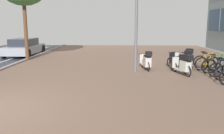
# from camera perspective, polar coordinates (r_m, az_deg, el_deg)

# --- Properties ---
(ground) EXTENTS (21.00, 40.00, 0.13)m
(ground) POSITION_cam_1_polar(r_m,az_deg,el_deg) (6.85, -17.91, -10.35)
(ground) COLOR #212730
(bicycle_rack_03) EXTENTS (1.27, 0.48, 0.94)m
(bicycle_rack_03) POSITION_cam_1_polar(r_m,az_deg,el_deg) (11.64, 24.81, -0.54)
(bicycle_rack_03) COLOR black
(bicycle_rack_03) RESTS_ON ground
(bicycle_rack_04) EXTENTS (1.41, 0.48, 1.01)m
(bicycle_rack_04) POSITION_cam_1_polar(r_m,az_deg,el_deg) (12.32, 23.63, 0.20)
(bicycle_rack_04) COLOR black
(bicycle_rack_04) RESTS_ON ground
(bicycle_rack_05) EXTENTS (1.38, 0.48, 0.99)m
(bicycle_rack_05) POSITION_cam_1_polar(r_m,az_deg,el_deg) (12.96, 21.89, 0.76)
(bicycle_rack_05) COLOR black
(bicycle_rack_05) RESTS_ON ground
(bicycle_rack_06) EXTENTS (1.31, 0.48, 0.96)m
(bicycle_rack_06) POSITION_cam_1_polar(r_m,az_deg,el_deg) (13.70, 21.47, 1.23)
(bicycle_rack_06) COLOR black
(bicycle_rack_06) RESTS_ON ground
(scooter_near) EXTENTS (0.59, 1.79, 1.02)m
(scooter_near) POSITION_cam_1_polar(r_m,az_deg,el_deg) (12.33, 8.20, 1.44)
(scooter_near) COLOR black
(scooter_near) RESTS_ON ground
(scooter_mid) EXTENTS (0.89, 1.56, 1.03)m
(scooter_mid) POSITION_cam_1_polar(r_m,az_deg,el_deg) (13.89, 16.91, 2.13)
(scooter_mid) COLOR black
(scooter_mid) RESTS_ON ground
(scooter_far) EXTENTS (1.03, 1.58, 1.06)m
(scooter_far) POSITION_cam_1_polar(r_m,az_deg,el_deg) (12.72, 16.27, 1.51)
(scooter_far) COLOR black
(scooter_far) RESTS_ON ground
(scooter_extra) EXTENTS (0.78, 1.64, 1.01)m
(scooter_extra) POSITION_cam_1_polar(r_m,az_deg,el_deg) (11.43, 16.67, 0.41)
(scooter_extra) COLOR black
(scooter_extra) RESTS_ON ground
(parked_car_far) EXTENTS (1.90, 4.21, 1.24)m
(parked_car_far) POSITION_cam_1_polar(r_m,az_deg,el_deg) (19.08, -20.17, 4.46)
(parked_car_far) COLOR #A1A4AE
(parked_car_far) RESTS_ON ground
(lamp_post) EXTENTS (0.20, 0.52, 5.94)m
(lamp_post) POSITION_cam_1_polar(r_m,az_deg,el_deg) (11.61, 5.89, 15.01)
(lamp_post) COLOR slate
(lamp_post) RESTS_ON ground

